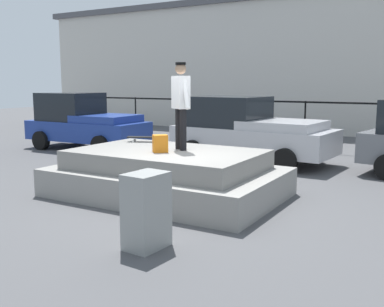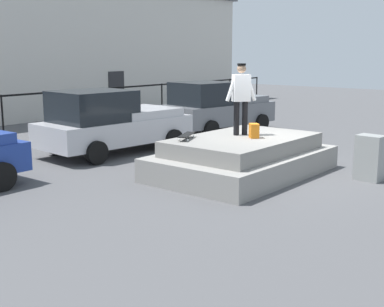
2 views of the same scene
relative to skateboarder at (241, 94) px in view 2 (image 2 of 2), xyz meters
name	(u,v)px [view 2 (image 2 of 2)]	position (x,y,z in m)	size (l,w,h in m)	color
ground_plane	(268,173)	(0.37, -0.61, -1.94)	(60.00, 60.00, 0.00)	#4C4C4F
concrete_ledge	(243,157)	(-0.21, -0.22, -1.52)	(4.53, 2.88, 0.93)	gray
skateboarder	(241,94)	(0.00, 0.00, 0.00)	(0.71, 0.53, 1.75)	black
skateboard	(187,135)	(-1.34, 0.61, -0.91)	(0.85, 0.53, 0.12)	black
backpack	(254,131)	(-0.17, -0.50, -0.84)	(0.28, 0.20, 0.34)	orange
car_silver_pickup_mid	(111,122)	(-0.39, 4.32, -1.01)	(4.73, 2.45, 1.88)	#B7B7BC
car_grey_pickup_far	(215,107)	(4.85, 4.42, -1.01)	(4.54, 2.67, 1.88)	slate
utility_box	(370,158)	(1.19, -2.83, -1.41)	(0.44, 0.60, 1.07)	gray
fence_row	(66,104)	(0.37, 7.41, -0.74)	(24.06, 0.06, 1.67)	black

